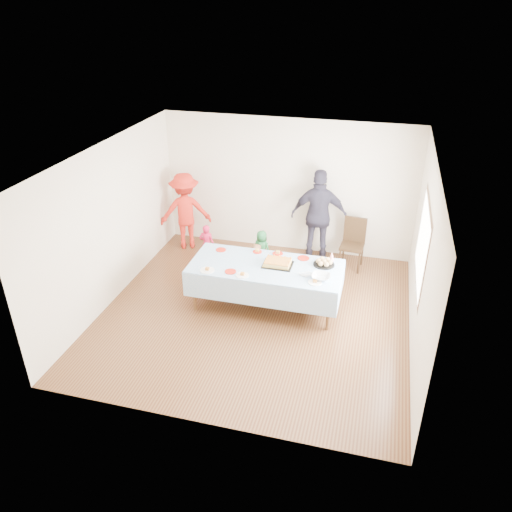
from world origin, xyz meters
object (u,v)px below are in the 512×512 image
at_px(adult_left, 185,211).
at_px(birthday_cake, 278,263).
at_px(party_table, 266,269).
at_px(dining_chair, 353,240).

bearing_deg(adult_left, birthday_cake, 120.34).
distance_m(birthday_cake, adult_left, 2.87).
bearing_deg(birthday_cake, party_table, -158.79).
height_order(birthday_cake, dining_chair, dining_chair).
bearing_deg(dining_chair, party_table, -120.30).
bearing_deg(party_table, dining_chair, 54.26).
bearing_deg(party_table, birthday_cake, 21.21).
height_order(party_table, dining_chair, dining_chair).
xyz_separation_m(party_table, dining_chair, (1.29, 1.79, -0.18)).
bearing_deg(dining_chair, adult_left, -174.20).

